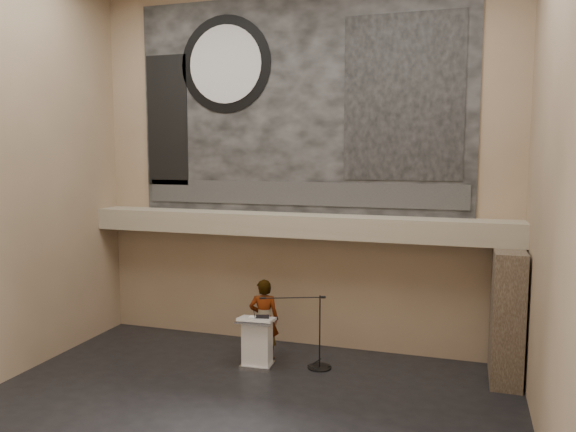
% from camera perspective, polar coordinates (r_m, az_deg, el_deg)
% --- Properties ---
extents(floor, '(10.00, 10.00, 0.00)m').
position_cam_1_polar(floor, '(10.52, -5.63, -19.59)').
color(floor, black).
rests_on(floor, ground).
extents(wall_back, '(10.00, 0.02, 8.50)m').
position_cam_1_polar(wall_back, '(13.22, 1.06, 4.91)').
color(wall_back, '#8D7559').
rests_on(wall_back, floor).
extents(wall_front, '(10.00, 0.02, 8.50)m').
position_cam_1_polar(wall_front, '(6.01, -21.36, 2.45)').
color(wall_front, '#8D7559').
rests_on(wall_front, floor).
extents(wall_right, '(0.02, 8.00, 8.50)m').
position_cam_1_polar(wall_right, '(8.75, 25.72, 3.41)').
color(wall_right, '#8D7559').
rests_on(wall_right, floor).
extents(soffit, '(10.00, 0.80, 0.50)m').
position_cam_1_polar(soffit, '(12.94, 0.54, -0.91)').
color(soffit, gray).
rests_on(soffit, wall_back).
extents(sprinkler_left, '(0.04, 0.04, 0.06)m').
position_cam_1_polar(sprinkler_left, '(13.49, -6.04, -1.84)').
color(sprinkler_left, '#B2893D').
rests_on(sprinkler_left, soffit).
extents(sprinkler_right, '(0.04, 0.04, 0.06)m').
position_cam_1_polar(sprinkler_right, '(12.51, 8.82, -2.54)').
color(sprinkler_right, '#B2893D').
rests_on(sprinkler_right, soffit).
extents(banner, '(8.00, 0.05, 5.00)m').
position_cam_1_polar(banner, '(13.23, 1.03, 11.19)').
color(banner, black).
rests_on(banner, wall_back).
extents(banner_text_strip, '(7.76, 0.02, 0.55)m').
position_cam_1_polar(banner_text_strip, '(13.18, 0.97, 2.29)').
color(banner_text_strip, '#2D2D2D').
rests_on(banner_text_strip, banner).
extents(banner_clock_rim, '(2.30, 0.02, 2.30)m').
position_cam_1_polar(banner_clock_rim, '(13.92, -6.37, 15.06)').
color(banner_clock_rim, black).
rests_on(banner_clock_rim, banner).
extents(banner_clock_face, '(1.84, 0.02, 1.84)m').
position_cam_1_polar(banner_clock_face, '(13.91, -6.41, 15.08)').
color(banner_clock_face, silver).
rests_on(banner_clock_face, banner).
extents(banner_building_print, '(2.60, 0.02, 3.60)m').
position_cam_1_polar(banner_building_print, '(12.72, 11.62, 11.70)').
color(banner_building_print, black).
rests_on(banner_building_print, banner).
extents(banner_brick_print, '(1.10, 0.02, 3.20)m').
position_cam_1_polar(banner_brick_print, '(14.51, -12.17, 9.45)').
color(banner_brick_print, black).
rests_on(banner_brick_print, banner).
extents(stone_pier, '(0.60, 1.40, 2.70)m').
position_cam_1_polar(stone_pier, '(12.29, 21.36, -9.39)').
color(stone_pier, '#403327').
rests_on(stone_pier, floor).
extents(lectern, '(0.79, 0.58, 1.14)m').
position_cam_1_polar(lectern, '(12.39, -3.15, -12.68)').
color(lectern, silver).
rests_on(lectern, floor).
extents(binder, '(0.34, 0.30, 0.04)m').
position_cam_1_polar(binder, '(12.19, -2.61, -10.20)').
color(binder, black).
rests_on(binder, lectern).
extents(papers, '(0.22, 0.30, 0.00)m').
position_cam_1_polar(papers, '(12.20, -3.57, -10.27)').
color(papers, white).
rests_on(papers, lectern).
extents(speaker_person, '(0.74, 0.57, 1.82)m').
position_cam_1_polar(speaker_person, '(12.73, -2.46, -10.44)').
color(speaker_person, silver).
rests_on(speaker_person, floor).
extents(mic_stand, '(1.46, 0.74, 1.60)m').
position_cam_1_polar(mic_stand, '(12.44, 3.00, -14.08)').
color(mic_stand, black).
rests_on(mic_stand, floor).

